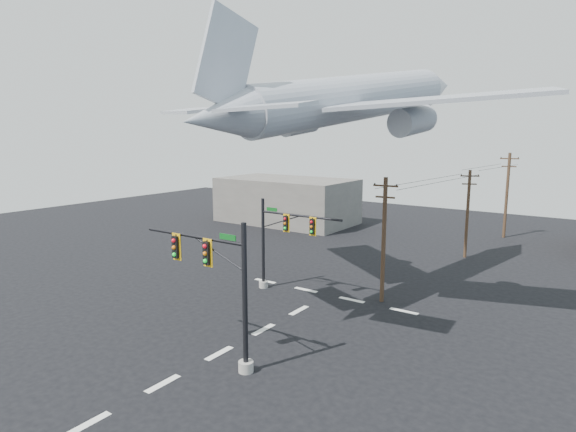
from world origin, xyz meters
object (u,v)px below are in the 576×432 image
Objects in this scene: signal_mast_near at (222,289)px; utility_pole_a at (384,238)px; signal_mast_far at (279,243)px; utility_pole_b at (468,212)px; airliner at (352,100)px; utility_pole_c at (507,194)px.

signal_mast_near is 0.86× the size of utility_pole_a.
utility_pole_b is at bearing 64.47° from signal_mast_far.
airliner is at bearing -127.08° from utility_pole_b.
signal_mast_near reaches higher than signal_mast_far.
utility_pole_b reaches higher than signal_mast_near.
signal_mast_far is 0.85× the size of utility_pole_b.
airliner reaches higher than utility_pole_c.
utility_pole_c is 0.34× the size of airliner.
utility_pole_a is 16.46m from utility_pole_b.
utility_pole_c is (5.60, 42.24, 1.01)m from signal_mast_near.
utility_pole_b is (9.00, 18.83, 0.66)m from signal_mast_far.
utility_pole_c is at bearing 81.99° from utility_pole_a.
signal_mast_far is at bearing -139.26° from utility_pole_b.
signal_mast_far is 0.25× the size of airliner.
utility_pole_a is at bearing -118.99° from utility_pole_b.
signal_mast_near is 14.09m from utility_pole_a.
utility_pole_b reaches higher than signal_mast_far.
signal_mast_near is 0.27× the size of airliner.
airliner reaches higher than signal_mast_far.
utility_pole_b is (4.38, 30.17, 0.34)m from signal_mast_near.
utility_pole_a is (7.49, 2.44, 0.88)m from signal_mast_far.
utility_pole_a is at bearing -106.66° from utility_pole_c.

